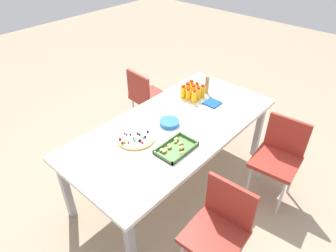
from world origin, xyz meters
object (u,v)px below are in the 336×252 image
juice_bottle_6 (202,91)px  juice_bottle_8 (194,97)px  fruit_pizza (136,137)px  chair_near_left (146,96)px  juice_bottle_4 (193,91)px  chair_far_right (220,226)px  cardboard_tube (207,85)px  chair_far_left (279,154)px  juice_bottle_1 (188,89)px  snack_tray (176,148)px  plate_stack (169,123)px  napkin_stack (212,103)px  juice_bottle_5 (188,94)px  party_table (174,130)px  juice_bottle_3 (197,89)px  juice_bottle_7 (198,94)px  juice_bottle_2 (183,92)px  juice_bottle_0 (191,87)px

juice_bottle_6 → juice_bottle_8: bearing=2.8°
juice_bottle_8 → fruit_pizza: juice_bottle_8 is taller
chair_near_left → juice_bottle_4: (-0.04, 0.68, 0.29)m
chair_far_right → cardboard_tube: 1.57m
chair_near_left → juice_bottle_4: size_ratio=5.68×
chair_far_left → juice_bottle_6: size_ratio=5.92×
chair_near_left → juice_bottle_1: (-0.04, 0.60, 0.29)m
fruit_pizza → snack_tray: size_ratio=1.00×
juice_bottle_1 → plate_stack: juice_bottle_1 is taller
juice_bottle_1 → napkin_stack: 0.31m
juice_bottle_1 → juice_bottle_6: 0.16m
juice_bottle_6 → juice_bottle_5: bearing=-25.7°
fruit_pizza → juice_bottle_5: bearing=-174.8°
party_table → chair_far_left: bearing=123.4°
juice_bottle_3 → party_table: bearing=18.3°
juice_bottle_7 → cardboard_tube: size_ratio=0.76×
juice_bottle_2 → chair_far_left: bearing=95.2°
party_table → plate_stack: size_ratio=11.23×
chair_far_left → juice_bottle_7: (0.03, -0.94, 0.29)m
chair_far_left → snack_tray: (0.79, -0.59, 0.24)m
chair_near_left → juice_bottle_8: 0.81m
juice_bottle_0 → juice_bottle_1: same height
party_table → snack_tray: snack_tray is taller
juice_bottle_4 → juice_bottle_8: bearing=42.2°
chair_far_left → juice_bottle_5: 1.06m
juice_bottle_2 → napkin_stack: 0.33m
snack_tray → party_table: bearing=-137.3°
chair_near_left → juice_bottle_7: size_ratio=5.57×
chair_far_right → juice_bottle_4: (-1.00, -1.04, 0.29)m
juice_bottle_2 → juice_bottle_6: size_ratio=1.03×
cardboard_tube → juice_bottle_7: bearing=5.8°
juice_bottle_7 → chair_far_right: bearing=44.2°
napkin_stack → juice_bottle_2: bearing=-71.1°
party_table → juice_bottle_2: (-0.44, -0.26, 0.13)m
juice_bottle_5 → cardboard_tube: size_ratio=0.67×
chair_far_right → juice_bottle_1: 1.53m
juice_bottle_6 → fruit_pizza: size_ratio=0.41×
juice_bottle_7 → juice_bottle_3: bearing=-135.0°
juice_bottle_8 → fruit_pizza: 0.82m
juice_bottle_0 → napkin_stack: 0.32m
snack_tray → juice_bottle_5: bearing=-148.7°
juice_bottle_6 → cardboard_tube: cardboard_tube is taller
napkin_stack → party_table: bearing=-4.5°
chair_far_right → juice_bottle_6: 1.48m
chair_far_right → juice_bottle_4: size_ratio=5.68×
juice_bottle_1 → juice_bottle_6: bearing=116.9°
juice_bottle_5 → juice_bottle_8: (0.00, 0.08, 0.01)m
juice_bottle_3 → snack_tray: (0.84, 0.43, -0.05)m
juice_bottle_3 → napkin_stack: (0.04, 0.24, -0.06)m
juice_bottle_3 → juice_bottle_6: juice_bottle_3 is taller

